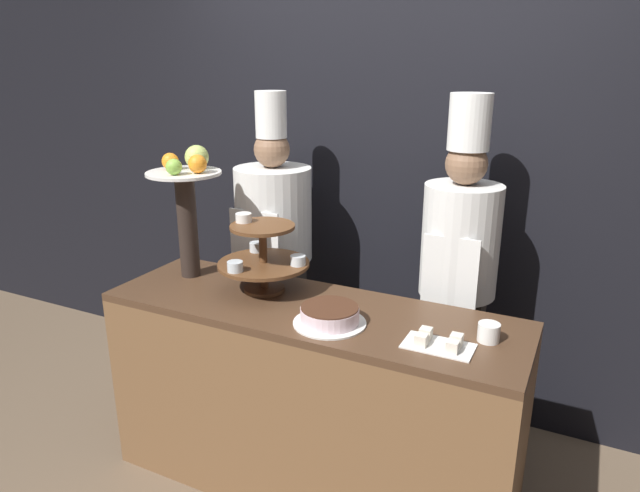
{
  "coord_description": "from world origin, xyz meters",
  "views": [
    {
      "loc": [
        1.05,
        -1.72,
        1.93
      ],
      "look_at": [
        0.0,
        0.39,
        1.17
      ],
      "focal_mm": 32.0,
      "sensor_mm": 36.0,
      "label": 1
    }
  ],
  "objects_px": {
    "cup_white": "(489,332)",
    "chef_center_left": "(458,269)",
    "fruit_pedestal": "(188,195)",
    "chef_left": "(274,246)",
    "tiered_stand": "(263,255)",
    "cake_square_tray": "(439,342)",
    "cake_round": "(330,316)"
  },
  "relations": [
    {
      "from": "cake_square_tray",
      "to": "chef_center_left",
      "type": "relative_size",
      "value": 0.14
    },
    {
      "from": "tiered_stand",
      "to": "cup_white",
      "type": "relative_size",
      "value": 5.04
    },
    {
      "from": "tiered_stand",
      "to": "fruit_pedestal",
      "type": "bearing_deg",
      "value": 177.56
    },
    {
      "from": "cup_white",
      "to": "chef_center_left",
      "type": "relative_size",
      "value": 0.05
    },
    {
      "from": "tiered_stand",
      "to": "cup_white",
      "type": "xyz_separation_m",
      "value": [
        1.03,
        -0.05,
        -0.14
      ]
    },
    {
      "from": "cake_square_tray",
      "to": "chef_left",
      "type": "height_order",
      "value": "chef_left"
    },
    {
      "from": "cake_round",
      "to": "cake_square_tray",
      "type": "height_order",
      "value": "cake_round"
    },
    {
      "from": "cake_square_tray",
      "to": "chef_center_left",
      "type": "distance_m",
      "value": 0.68
    },
    {
      "from": "chef_left",
      "to": "fruit_pedestal",
      "type": "bearing_deg",
      "value": -112.06
    },
    {
      "from": "tiered_stand",
      "to": "cup_white",
      "type": "distance_m",
      "value": 1.04
    },
    {
      "from": "cake_square_tray",
      "to": "chef_center_left",
      "type": "xyz_separation_m",
      "value": [
        -0.09,
        0.67,
        0.05
      ]
    },
    {
      "from": "tiered_stand",
      "to": "cake_square_tray",
      "type": "height_order",
      "value": "tiered_stand"
    },
    {
      "from": "cake_round",
      "to": "chef_left",
      "type": "xyz_separation_m",
      "value": [
        -0.66,
        0.68,
        0.01
      ]
    },
    {
      "from": "cake_square_tray",
      "to": "tiered_stand",
      "type": "bearing_deg",
      "value": 168.21
    },
    {
      "from": "tiered_stand",
      "to": "cake_square_tray",
      "type": "bearing_deg",
      "value": -11.79
    },
    {
      "from": "cup_white",
      "to": "chef_left",
      "type": "xyz_separation_m",
      "value": [
        -1.27,
        0.54,
        0.01
      ]
    },
    {
      "from": "fruit_pedestal",
      "to": "cake_square_tray",
      "type": "relative_size",
      "value": 2.44
    },
    {
      "from": "chef_left",
      "to": "chef_center_left",
      "type": "height_order",
      "value": "chef_center_left"
    },
    {
      "from": "cup_white",
      "to": "chef_left",
      "type": "bearing_deg",
      "value": 156.84
    },
    {
      "from": "cake_square_tray",
      "to": "chef_left",
      "type": "bearing_deg",
      "value": 148.82
    },
    {
      "from": "fruit_pedestal",
      "to": "cake_square_tray",
      "type": "xyz_separation_m",
      "value": [
        1.3,
        -0.2,
        -0.39
      ]
    },
    {
      "from": "fruit_pedestal",
      "to": "chef_left",
      "type": "distance_m",
      "value": 0.63
    },
    {
      "from": "cake_square_tray",
      "to": "cake_round",
      "type": "bearing_deg",
      "value": -179.5
    },
    {
      "from": "cup_white",
      "to": "chef_left",
      "type": "relative_size",
      "value": 0.05
    },
    {
      "from": "fruit_pedestal",
      "to": "chef_center_left",
      "type": "xyz_separation_m",
      "value": [
        1.21,
        0.47,
        -0.34
      ]
    },
    {
      "from": "cup_white",
      "to": "cake_square_tray",
      "type": "height_order",
      "value": "cup_white"
    },
    {
      "from": "chef_center_left",
      "to": "cake_square_tray",
      "type": "bearing_deg",
      "value": -82.28
    },
    {
      "from": "cup_white",
      "to": "cake_square_tray",
      "type": "xyz_separation_m",
      "value": [
        -0.16,
        -0.13,
        -0.02
      ]
    },
    {
      "from": "tiered_stand",
      "to": "fruit_pedestal",
      "type": "xyz_separation_m",
      "value": [
        -0.42,
        0.02,
        0.24
      ]
    },
    {
      "from": "fruit_pedestal",
      "to": "chef_center_left",
      "type": "height_order",
      "value": "chef_center_left"
    },
    {
      "from": "cake_round",
      "to": "chef_center_left",
      "type": "distance_m",
      "value": 0.76
    },
    {
      "from": "fruit_pedestal",
      "to": "chef_left",
      "type": "relative_size",
      "value": 0.36
    }
  ]
}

